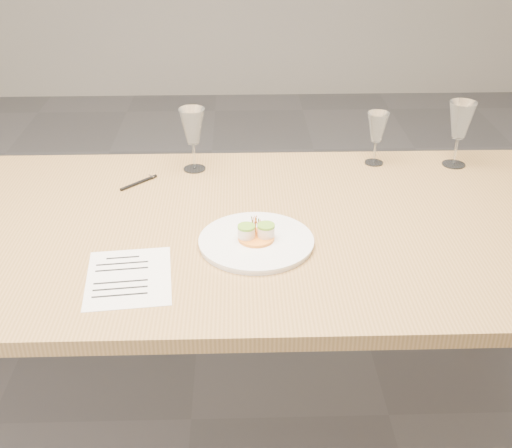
{
  "coord_description": "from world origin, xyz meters",
  "views": [
    {
      "loc": [
        0.17,
        -1.56,
        1.62
      ],
      "look_at": [
        0.21,
        -0.1,
        0.8
      ],
      "focal_mm": 45.0,
      "sensor_mm": 36.0,
      "label": 1
    }
  ],
  "objects_px": {
    "wine_glass_1": "(193,128)",
    "wine_glass_2": "(377,128)",
    "wine_glass_3": "(461,122)",
    "ballpoint_pen": "(139,182)",
    "dining_table": "(179,245)",
    "dinner_plate": "(256,240)",
    "recipe_sheet": "(129,277)"
  },
  "relations": [
    {
      "from": "recipe_sheet",
      "to": "wine_glass_3",
      "type": "xyz_separation_m",
      "value": [
        0.99,
        0.64,
        0.15
      ]
    },
    {
      "from": "dinner_plate",
      "to": "wine_glass_2",
      "type": "height_order",
      "value": "wine_glass_2"
    },
    {
      "from": "wine_glass_1",
      "to": "wine_glass_3",
      "type": "height_order",
      "value": "wine_glass_3"
    },
    {
      "from": "wine_glass_1",
      "to": "ballpoint_pen",
      "type": "bearing_deg",
      "value": -147.81
    },
    {
      "from": "dining_table",
      "to": "wine_glass_3",
      "type": "distance_m",
      "value": 0.99
    },
    {
      "from": "dining_table",
      "to": "ballpoint_pen",
      "type": "relative_size",
      "value": 22.54
    },
    {
      "from": "dining_table",
      "to": "ballpoint_pen",
      "type": "bearing_deg",
      "value": 118.27
    },
    {
      "from": "dinner_plate",
      "to": "wine_glass_2",
      "type": "bearing_deg",
      "value": 51.6
    },
    {
      "from": "dining_table",
      "to": "ballpoint_pen",
      "type": "height_order",
      "value": "ballpoint_pen"
    },
    {
      "from": "dinner_plate",
      "to": "wine_glass_1",
      "type": "distance_m",
      "value": 0.54
    },
    {
      "from": "ballpoint_pen",
      "to": "wine_glass_3",
      "type": "distance_m",
      "value": 1.05
    },
    {
      "from": "dinner_plate",
      "to": "recipe_sheet",
      "type": "relative_size",
      "value": 1.09
    },
    {
      "from": "wine_glass_2",
      "to": "dining_table",
      "type": "bearing_deg",
      "value": -147.39
    },
    {
      "from": "wine_glass_2",
      "to": "wine_glass_3",
      "type": "relative_size",
      "value": 0.81
    },
    {
      "from": "ballpoint_pen",
      "to": "wine_glass_2",
      "type": "bearing_deg",
      "value": -35.39
    },
    {
      "from": "recipe_sheet",
      "to": "wine_glass_2",
      "type": "height_order",
      "value": "wine_glass_2"
    },
    {
      "from": "dinner_plate",
      "to": "ballpoint_pen",
      "type": "distance_m",
      "value": 0.52
    },
    {
      "from": "ballpoint_pen",
      "to": "wine_glass_3",
      "type": "relative_size",
      "value": 0.49
    },
    {
      "from": "ballpoint_pen",
      "to": "wine_glass_2",
      "type": "height_order",
      "value": "wine_glass_2"
    },
    {
      "from": "dining_table",
      "to": "wine_glass_2",
      "type": "distance_m",
      "value": 0.77
    },
    {
      "from": "ballpoint_pen",
      "to": "wine_glass_2",
      "type": "relative_size",
      "value": 0.6
    },
    {
      "from": "dining_table",
      "to": "wine_glass_3",
      "type": "height_order",
      "value": "wine_glass_3"
    },
    {
      "from": "dining_table",
      "to": "wine_glass_3",
      "type": "relative_size",
      "value": 11.08
    },
    {
      "from": "wine_glass_2",
      "to": "wine_glass_3",
      "type": "bearing_deg",
      "value": -4.78
    },
    {
      "from": "recipe_sheet",
      "to": "ballpoint_pen",
      "type": "height_order",
      "value": "ballpoint_pen"
    },
    {
      "from": "ballpoint_pen",
      "to": "wine_glass_1",
      "type": "height_order",
      "value": "wine_glass_1"
    },
    {
      "from": "ballpoint_pen",
      "to": "wine_glass_1",
      "type": "relative_size",
      "value": 0.52
    },
    {
      "from": "dinner_plate",
      "to": "recipe_sheet",
      "type": "height_order",
      "value": "dinner_plate"
    },
    {
      "from": "recipe_sheet",
      "to": "dinner_plate",
      "type": "bearing_deg",
      "value": 19.01
    },
    {
      "from": "dinner_plate",
      "to": "wine_glass_2",
      "type": "distance_m",
      "value": 0.67
    },
    {
      "from": "ballpoint_pen",
      "to": "wine_glass_1",
      "type": "distance_m",
      "value": 0.24
    },
    {
      "from": "wine_glass_1",
      "to": "wine_glass_2",
      "type": "distance_m",
      "value": 0.6
    }
  ]
}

